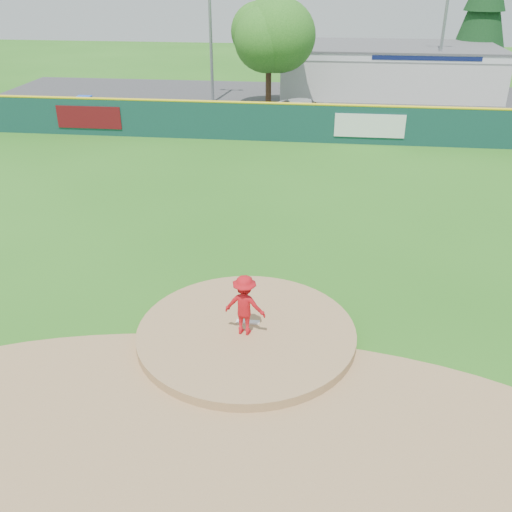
# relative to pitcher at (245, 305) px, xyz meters

# --- Properties ---
(ground) EXTENTS (120.00, 120.00, 0.00)m
(ground) POSITION_rel_pitcher_xyz_m (0.02, 0.13, -1.04)
(ground) COLOR #286B19
(ground) RESTS_ON ground
(pitchers_mound) EXTENTS (5.50, 5.50, 0.50)m
(pitchers_mound) POSITION_rel_pitcher_xyz_m (0.02, 0.13, -1.04)
(pitchers_mound) COLOR #9E774C
(pitchers_mound) RESTS_ON ground
(pitching_rubber) EXTENTS (0.60, 0.15, 0.04)m
(pitching_rubber) POSITION_rel_pitcher_xyz_m (0.02, 0.43, -0.77)
(pitching_rubber) COLOR white
(pitching_rubber) RESTS_ON pitchers_mound
(infield_dirt_arc) EXTENTS (15.40, 15.40, 0.01)m
(infield_dirt_arc) POSITION_rel_pitcher_xyz_m (0.02, -2.87, -1.04)
(infield_dirt_arc) COLOR #9E774C
(infield_dirt_arc) RESTS_ON ground
(parking_lot) EXTENTS (44.00, 16.00, 0.02)m
(parking_lot) POSITION_rel_pitcher_xyz_m (0.02, 27.13, -1.03)
(parking_lot) COLOR #38383A
(parking_lot) RESTS_ON ground
(pitcher) EXTENTS (1.10, 0.74, 1.58)m
(pitcher) POSITION_rel_pitcher_xyz_m (0.00, 0.00, 0.00)
(pitcher) COLOR red
(pitcher) RESTS_ON pitchers_mound
(van) EXTENTS (5.16, 3.20, 1.33)m
(van) POSITION_rel_pitcher_xyz_m (0.60, 22.52, -0.36)
(van) COLOR silver
(van) RESTS_ON parking_lot
(pool_building_grp) EXTENTS (15.20, 8.20, 3.31)m
(pool_building_grp) POSITION_rel_pitcher_xyz_m (6.02, 32.13, 0.62)
(pool_building_grp) COLOR silver
(pool_building_grp) RESTS_ON ground
(fence_banners) EXTENTS (18.69, 0.04, 1.20)m
(fence_banners) POSITION_rel_pitcher_xyz_m (-3.55, 18.05, -0.04)
(fence_banners) COLOR #5E0D12
(fence_banners) RESTS_ON ground
(playground_slide) EXTENTS (0.85, 2.40, 1.33)m
(playground_slide) POSITION_rel_pitcher_xyz_m (-12.89, 21.71, -0.37)
(playground_slide) COLOR blue
(playground_slide) RESTS_ON ground
(outfield_fence) EXTENTS (40.00, 0.14, 2.07)m
(outfield_fence) POSITION_rel_pitcher_xyz_m (0.02, 18.13, 0.05)
(outfield_fence) COLOR #123B36
(outfield_fence) RESTS_ON ground
(deciduous_tree) EXTENTS (5.60, 5.60, 7.36)m
(deciduous_tree) POSITION_rel_pitcher_xyz_m (-1.98, 25.13, 3.51)
(deciduous_tree) COLOR #382314
(deciduous_tree) RESTS_ON ground
(conifer_tree) EXTENTS (4.40, 4.40, 9.50)m
(conifer_tree) POSITION_rel_pitcher_xyz_m (13.02, 36.13, 4.50)
(conifer_tree) COLOR #382314
(conifer_tree) RESTS_ON ground
(light_pole_left) EXTENTS (1.75, 0.25, 11.00)m
(light_pole_left) POSITION_rel_pitcher_xyz_m (-5.98, 27.13, 5.01)
(light_pole_left) COLOR gray
(light_pole_left) RESTS_ON ground
(light_pole_right) EXTENTS (1.75, 0.25, 10.00)m
(light_pole_right) POSITION_rel_pitcher_xyz_m (9.02, 29.13, 4.50)
(light_pole_right) COLOR gray
(light_pole_right) RESTS_ON ground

